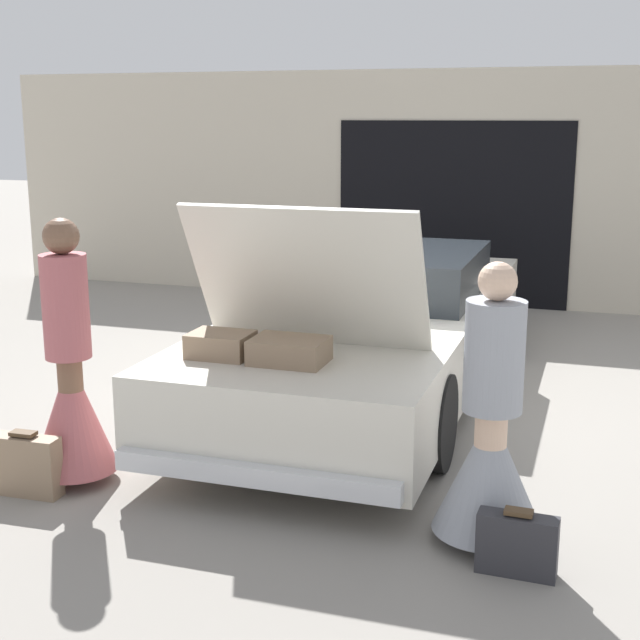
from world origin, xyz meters
name	(u,v)px	position (x,y,z in m)	size (l,w,h in m)	color
ground_plane	(372,389)	(0.00, 0.00, 0.00)	(40.00, 40.00, 0.00)	gray
garage_wall_back	(454,189)	(0.00, 3.78, 1.39)	(12.00, 0.14, 2.80)	beige
car	(373,326)	(0.00, 0.01, 0.54)	(1.85, 5.29, 1.73)	silver
person_left	(71,389)	(-1.29, -2.45, 0.60)	(0.54, 0.54, 1.67)	brown
person_right	(490,447)	(1.29, -2.48, 0.55)	(0.60, 0.60, 1.54)	beige
suitcase_beside_left_person	(26,465)	(-1.46, -2.73, 0.19)	(0.44, 0.15, 0.41)	#8C7259
suitcase_beside_right_person	(517,544)	(1.48, -2.79, 0.16)	(0.41, 0.14, 0.35)	#2D2D33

